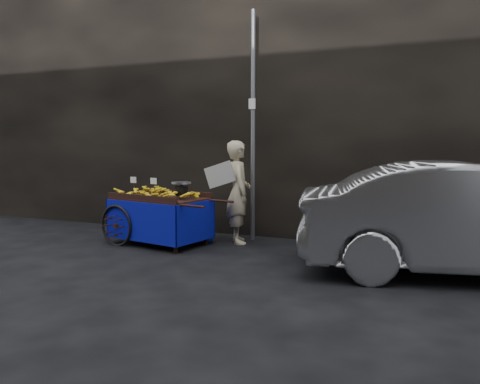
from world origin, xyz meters
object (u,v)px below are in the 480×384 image
at_px(banana_cart, 158,202).
at_px(vendor, 238,192).
at_px(plastic_bag, 207,236).
at_px(parked_car, 474,220).

relative_size(banana_cart, vendor, 1.29).
bearing_deg(banana_cart, plastic_bag, 35.05).
bearing_deg(vendor, parked_car, -132.82).
distance_m(plastic_bag, parked_car, 4.16).
distance_m(banana_cart, parked_car, 4.85).
distance_m(banana_cart, vendor, 1.38).
bearing_deg(banana_cart, vendor, 35.53).
height_order(plastic_bag, parked_car, parked_car).
relative_size(banana_cart, parked_car, 0.51).
bearing_deg(parked_car, banana_cart, 75.32).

